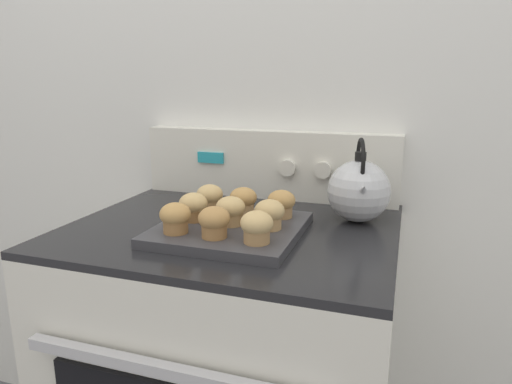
# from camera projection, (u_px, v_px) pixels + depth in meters

# --- Properties ---
(wall_back) EXTENTS (8.00, 0.05, 2.40)m
(wall_back) POSITION_uv_depth(u_px,v_px,m) (273.00, 108.00, 1.35)
(wall_back) COLOR silver
(wall_back) RESTS_ON ground_plane
(control_panel) EXTENTS (0.76, 0.07, 0.20)m
(control_panel) POSITION_uv_depth(u_px,v_px,m) (269.00, 164.00, 1.34)
(control_panel) COLOR silver
(control_panel) RESTS_ON stove_range
(muffin_pan) EXTENTS (0.32, 0.32, 0.02)m
(muffin_pan) POSITION_uv_depth(u_px,v_px,m) (230.00, 229.00, 1.04)
(muffin_pan) COLOR #38383D
(muffin_pan) RESTS_ON stove_range
(muffin_r0_c0) EXTENTS (0.07, 0.07, 0.07)m
(muffin_r0_c0) POSITION_uv_depth(u_px,v_px,m) (175.00, 217.00, 0.97)
(muffin_r0_c0) COLOR olive
(muffin_r0_c0) RESTS_ON muffin_pan
(muffin_r0_c1) EXTENTS (0.07, 0.07, 0.07)m
(muffin_r0_c1) POSITION_uv_depth(u_px,v_px,m) (214.00, 222.00, 0.94)
(muffin_r0_c1) COLOR olive
(muffin_r0_c1) RESTS_ON muffin_pan
(muffin_r0_c2) EXTENTS (0.07, 0.07, 0.07)m
(muffin_r0_c2) POSITION_uv_depth(u_px,v_px,m) (257.00, 226.00, 0.91)
(muffin_r0_c2) COLOR #A37A4C
(muffin_r0_c2) RESTS_ON muffin_pan
(muffin_r1_c0) EXTENTS (0.07, 0.07, 0.07)m
(muffin_r1_c0) POSITION_uv_depth(u_px,v_px,m) (193.00, 206.00, 1.06)
(muffin_r1_c0) COLOR olive
(muffin_r1_c0) RESTS_ON muffin_pan
(muffin_r1_c1) EXTENTS (0.07, 0.07, 0.07)m
(muffin_r1_c1) POSITION_uv_depth(u_px,v_px,m) (231.00, 210.00, 1.02)
(muffin_r1_c1) COLOR tan
(muffin_r1_c1) RESTS_ON muffin_pan
(muffin_r1_c2) EXTENTS (0.07, 0.07, 0.07)m
(muffin_r1_c2) POSITION_uv_depth(u_px,v_px,m) (269.00, 214.00, 1.00)
(muffin_r1_c2) COLOR tan
(muffin_r1_c2) RESTS_ON muffin_pan
(muffin_r2_c0) EXTENTS (0.07, 0.07, 0.07)m
(muffin_r2_c0) POSITION_uv_depth(u_px,v_px,m) (210.00, 197.00, 1.14)
(muffin_r2_c0) COLOR tan
(muffin_r2_c0) RESTS_ON muffin_pan
(muffin_r2_c1) EXTENTS (0.07, 0.07, 0.07)m
(muffin_r2_c1) POSITION_uv_depth(u_px,v_px,m) (243.00, 200.00, 1.11)
(muffin_r2_c1) COLOR tan
(muffin_r2_c1) RESTS_ON muffin_pan
(muffin_r2_c2) EXTENTS (0.07, 0.07, 0.07)m
(muffin_r2_c2) POSITION_uv_depth(u_px,v_px,m) (281.00, 203.00, 1.08)
(muffin_r2_c2) COLOR #A37A4C
(muffin_r2_c2) RESTS_ON muffin_pan
(tea_kettle) EXTENTS (0.15, 0.19, 0.21)m
(tea_kettle) POSITION_uv_depth(u_px,v_px,m) (359.00, 190.00, 1.11)
(tea_kettle) COLOR silver
(tea_kettle) RESTS_ON stove_range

